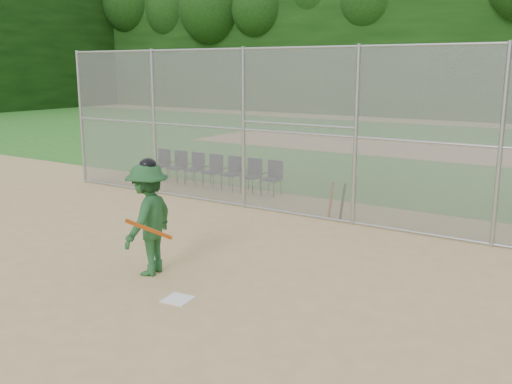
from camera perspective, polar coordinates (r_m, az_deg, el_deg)
The scene contains 15 objects.
ground at distance 9.66m, azimuth -8.22°, elevation -9.08°, with size 100.00×100.00×0.00m, color tan.
grass_strip at distance 25.67m, azimuth 19.29°, elevation 3.83°, with size 100.00×100.00×0.00m, color #276B20.
dirt_patch_far at distance 25.66m, azimuth 19.29°, elevation 3.84°, with size 24.00×24.00×0.00m, color tan.
backstop_fence at distance 13.23m, azimuth 5.95°, elevation 6.05°, with size 16.09×0.09×4.00m.
treeline at distance 27.44m, azimuth 21.19°, elevation 15.73°, with size 81.00×60.00×11.00m.
home_plate at distance 9.02m, azimuth -7.81°, elevation -10.58°, with size 0.40×0.40×0.02m, color white.
batter_at_plate at distance 9.91m, azimuth -10.73°, elevation -2.62°, with size 1.09×1.46×2.03m.
spare_bats at distance 13.63m, azimuth 8.08°, elevation -0.86°, with size 0.36×0.28×0.84m.
chair_0 at distance 18.36m, azimuth -9.59°, elevation 2.70°, with size 0.54×0.52×0.96m, color #0E1134, non-canonical shape.
chair_1 at distance 17.90m, azimuth -7.96°, elevation 2.51°, with size 0.54×0.52×0.96m, color #0E1134, non-canonical shape.
chair_2 at distance 17.46m, azimuth -6.24°, elevation 2.30°, with size 0.54×0.52×0.96m, color #0E1134, non-canonical shape.
chair_3 at distance 17.04m, azimuth -4.44°, elevation 2.09°, with size 0.54×0.52×0.96m, color #0E1134, non-canonical shape.
chair_4 at distance 16.63m, azimuth -2.54°, elevation 1.86°, with size 0.54×0.52×0.96m, color #0E1134, non-canonical shape.
chair_5 at distance 16.24m, azimuth -0.56°, elevation 1.62°, with size 0.54×0.52×0.96m, color #0E1134, non-canonical shape.
chair_6 at distance 15.88m, azimuth 1.52°, elevation 1.37°, with size 0.54×0.52×0.96m, color #0E1134, non-canonical shape.
Camera 1 is at (6.00, -6.71, 3.51)m, focal length 40.00 mm.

